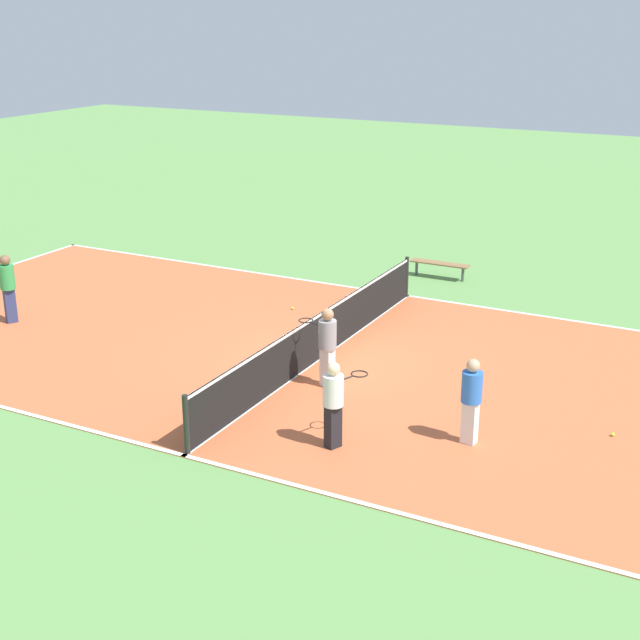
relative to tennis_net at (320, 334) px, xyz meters
The scene contains 10 objects.
ground_plane 0.57m from the tennis_net, ahead, with size 80.00×80.00×0.00m, color #60934C.
court_surface 0.56m from the tennis_net, ahead, with size 10.12×23.19×0.02m.
tennis_net is the anchor object (origin of this frame).
bench 7.00m from the tennis_net, ahead, with size 0.36×1.68×0.45m.
player_far_white 4.13m from the tennis_net, 149.32° to the right, with size 0.99×0.66×1.57m.
player_near_blue 4.76m from the tennis_net, 119.33° to the right, with size 0.40×0.40×1.57m.
player_far_green 7.83m from the tennis_net, 99.87° to the left, with size 0.49×0.49×1.67m.
player_baseline_gray 1.55m from the tennis_net, 147.21° to the right, with size 0.58×0.99×1.64m.
tennis_ball_left_sideline 6.42m from the tennis_net, 98.24° to the right, with size 0.07×0.07×0.07m, color #CCE033.
tennis_ball_midcourt 3.41m from the tennis_net, 39.22° to the left, with size 0.07×0.07×0.07m, color #CCE033.
Camera 1 is at (-15.93, -8.27, 7.21)m, focal length 50.00 mm.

